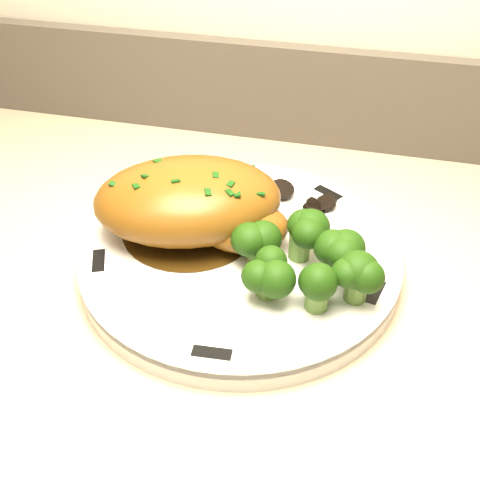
# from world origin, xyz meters

# --- Properties ---
(plate) EXTENTS (0.35, 0.35, 0.02)m
(plate) POSITION_xyz_m (0.29, 1.73, 0.87)
(plate) COLOR silver
(plate) RESTS_ON counter
(rim_accent_0) EXTENTS (0.03, 0.03, 0.00)m
(rim_accent_0) POSITION_xyz_m (0.36, 1.84, 0.88)
(rim_accent_0) COLOR black
(rim_accent_0) RESTS_ON plate
(rim_accent_1) EXTENTS (0.03, 0.03, 0.00)m
(rim_accent_1) POSITION_xyz_m (0.21, 1.83, 0.88)
(rim_accent_1) COLOR black
(rim_accent_1) RESTS_ON plate
(rim_accent_2) EXTENTS (0.02, 0.03, 0.00)m
(rim_accent_2) POSITION_xyz_m (0.17, 1.68, 0.88)
(rim_accent_2) COLOR black
(rim_accent_2) RESTS_ON plate
(rim_accent_3) EXTENTS (0.03, 0.01, 0.00)m
(rim_accent_3) POSITION_xyz_m (0.30, 1.60, 0.88)
(rim_accent_3) COLOR black
(rim_accent_3) RESTS_ON plate
(rim_accent_4) EXTENTS (0.02, 0.03, 0.00)m
(rim_accent_4) POSITION_xyz_m (0.42, 1.70, 0.88)
(rim_accent_4) COLOR black
(rim_accent_4) RESTS_ON plate
(gravy_pool) EXTENTS (0.13, 0.13, 0.00)m
(gravy_pool) POSITION_xyz_m (0.23, 1.75, 0.88)
(gravy_pool) COLOR #352109
(gravy_pool) RESTS_ON plate
(chicken_breast) EXTENTS (0.21, 0.17, 0.07)m
(chicken_breast) POSITION_xyz_m (0.24, 1.75, 0.91)
(chicken_breast) COLOR brown
(chicken_breast) RESTS_ON plate
(mushroom_pile) EXTENTS (0.09, 0.07, 0.02)m
(mushroom_pile) POSITION_xyz_m (0.31, 1.79, 0.89)
(mushroom_pile) COLOR black
(mushroom_pile) RESTS_ON plate
(broccoli_florets) EXTENTS (0.12, 0.09, 0.05)m
(broccoli_florets) POSITION_xyz_m (0.35, 1.70, 0.91)
(broccoli_florets) COLOR olive
(broccoli_florets) RESTS_ON plate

